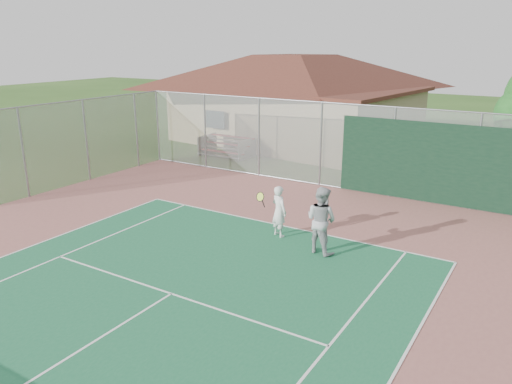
{
  "coord_description": "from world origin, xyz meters",
  "views": [
    {
      "loc": [
        7.42,
        -1.7,
        5.84
      ],
      "look_at": [
        -0.28,
        10.74,
        1.43
      ],
      "focal_mm": 35.0,
      "sensor_mm": 36.0,
      "label": 1
    }
  ],
  "objects_px": {
    "clubhouse": "(294,90)",
    "player_white_front": "(279,211)",
    "player_grey_back": "(321,221)",
    "bleachers": "(226,146)"
  },
  "relations": [
    {
      "from": "clubhouse",
      "to": "player_white_front",
      "type": "height_order",
      "value": "clubhouse"
    },
    {
      "from": "player_grey_back",
      "to": "player_white_front",
      "type": "bearing_deg",
      "value": -2.4
    },
    {
      "from": "bleachers",
      "to": "player_grey_back",
      "type": "height_order",
      "value": "player_grey_back"
    },
    {
      "from": "bleachers",
      "to": "player_white_front",
      "type": "distance_m",
      "value": 11.68
    },
    {
      "from": "bleachers",
      "to": "clubhouse",
      "type": "bearing_deg",
      "value": 76.78
    },
    {
      "from": "player_white_front",
      "to": "player_grey_back",
      "type": "bearing_deg",
      "value": -173.37
    },
    {
      "from": "player_white_front",
      "to": "player_grey_back",
      "type": "relative_size",
      "value": 0.83
    },
    {
      "from": "bleachers",
      "to": "player_white_front",
      "type": "height_order",
      "value": "player_white_front"
    },
    {
      "from": "clubhouse",
      "to": "bleachers",
      "type": "bearing_deg",
      "value": -96.13
    },
    {
      "from": "clubhouse",
      "to": "player_grey_back",
      "type": "bearing_deg",
      "value": -52.65
    }
  ]
}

